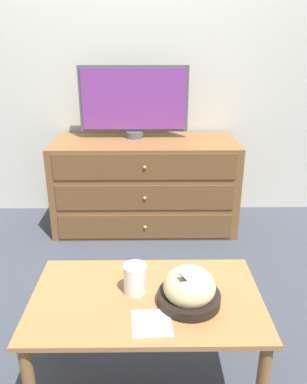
{
  "coord_description": "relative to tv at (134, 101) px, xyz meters",
  "views": [
    {
      "loc": [
        0.11,
        -3.03,
        1.35
      ],
      "look_at": [
        0.13,
        -1.42,
        0.71
      ],
      "focal_mm": 35.0,
      "sensor_mm": 36.0,
      "label": 1
    }
  ],
  "objects": [
    {
      "name": "wall_back",
      "position": [
        -0.0,
        0.24,
        0.34
      ],
      "size": [
        12.0,
        0.05,
        2.6
      ],
      "color": "silver",
      "rests_on": "ground_plane"
    },
    {
      "name": "tv",
      "position": [
        0.0,
        0.0,
        0.0
      ],
      "size": [
        0.81,
        0.14,
        0.53
      ],
      "color": "#515156",
      "rests_on": "dresser"
    },
    {
      "name": "drink_cup",
      "position": [
        0.05,
        -1.59,
        -0.47
      ],
      "size": [
        0.09,
        0.09,
        0.12
      ],
      "color": "beige",
      "rests_on": "coffee_table"
    },
    {
      "name": "takeout_bowl",
      "position": [
        0.26,
        -1.66,
        -0.46
      ],
      "size": [
        0.24,
        0.24,
        0.16
      ],
      "color": "black",
      "rests_on": "coffee_table"
    },
    {
      "name": "dresser",
      "position": [
        0.08,
        -0.11,
        -0.62
      ],
      "size": [
        1.36,
        0.59,
        0.68
      ],
      "color": "brown",
      "rests_on": "ground_plane"
    },
    {
      "name": "ground_plane",
      "position": [
        -0.0,
        0.21,
        -0.96
      ],
      "size": [
        12.0,
        12.0,
        0.0
      ],
      "primitive_type": "plane",
      "color": "#383D47"
    },
    {
      "name": "coffee_table",
      "position": [
        0.1,
        -1.62,
        -0.59
      ],
      "size": [
        0.89,
        0.52,
        0.44
      ],
      "color": "#9E6B3D",
      "rests_on": "ground_plane"
    },
    {
      "name": "napkin",
      "position": [
        0.12,
        -1.77,
        -0.52
      ],
      "size": [
        0.15,
        0.15,
        0.0
      ],
      "color": "silver",
      "rests_on": "coffee_table"
    }
  ]
}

